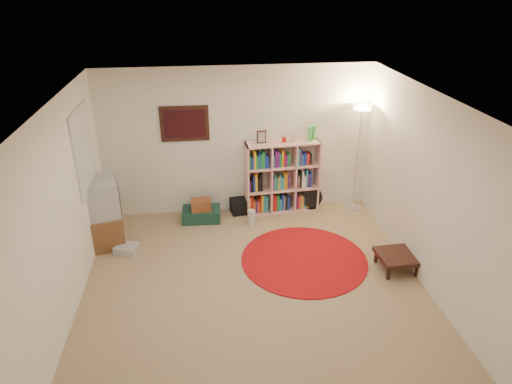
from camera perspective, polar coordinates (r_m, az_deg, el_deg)
room at (r=5.60m, az=-0.86°, el=-1.02°), size 4.54×4.54×2.54m
bookshelf at (r=7.84m, az=3.12°, el=1.78°), size 1.28×0.45×1.51m
floor_lamp at (r=7.73m, az=12.98°, el=8.32°), size 0.45×0.45×1.88m
floor_fan at (r=8.06m, az=6.96°, el=-0.78°), size 0.38×0.22×0.42m
tv_stand at (r=7.28m, az=-18.59°, el=-2.51°), size 0.67×0.82×1.04m
dvd_box at (r=7.15m, az=-15.87°, el=-6.82°), size 0.39×0.35×0.11m
suitcase at (r=7.77m, az=-6.82°, el=-2.78°), size 0.65×0.44×0.20m
wicker_basket at (r=7.65m, az=-6.89°, el=-1.60°), size 0.33×0.25×0.19m
duffel_bag at (r=7.95m, az=-1.88°, el=-1.73°), size 0.39×0.34×0.24m
paper_towel at (r=7.57m, az=-0.56°, el=-3.18°), size 0.15×0.15×0.25m
red_rug at (r=6.77m, az=6.02°, el=-8.35°), size 1.84×1.84×0.02m
side_table at (r=6.73m, az=17.24°, el=-7.75°), size 0.54×0.54×0.24m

